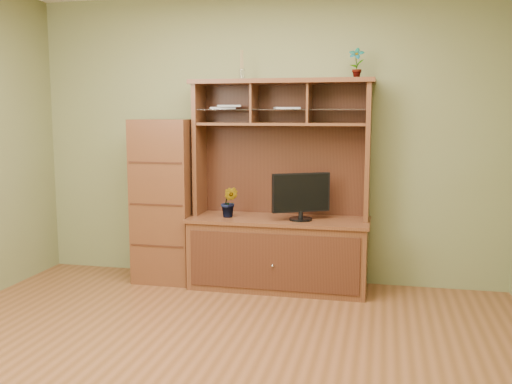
% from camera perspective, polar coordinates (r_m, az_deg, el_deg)
% --- Properties ---
extents(room, '(4.54, 4.04, 2.74)m').
position_cam_1_polar(room, '(3.52, -5.78, 3.81)').
color(room, brown).
rests_on(room, ground).
extents(media_hutch, '(1.66, 0.61, 1.90)m').
position_cam_1_polar(media_hutch, '(5.25, 2.33, -3.95)').
color(media_hutch, '#4F2916').
rests_on(media_hutch, room).
extents(monitor, '(0.49, 0.29, 0.42)m').
position_cam_1_polar(monitor, '(5.07, 4.51, -0.35)').
color(monitor, black).
rests_on(monitor, media_hutch).
extents(orchid_plant, '(0.16, 0.13, 0.28)m').
position_cam_1_polar(orchid_plant, '(5.22, -2.68, -1.01)').
color(orchid_plant, '#33581E').
rests_on(orchid_plant, media_hutch).
extents(top_plant, '(0.15, 0.12, 0.27)m').
position_cam_1_polar(top_plant, '(5.16, 10.00, 12.62)').
color(top_plant, '#286A25').
rests_on(top_plant, media_hutch).
extents(reed_diffuser, '(0.05, 0.05, 0.27)m').
position_cam_1_polar(reed_diffuser, '(5.31, -1.43, 12.28)').
color(reed_diffuser, silver).
rests_on(reed_diffuser, media_hutch).
extents(magazines, '(0.88, 0.24, 0.04)m').
position_cam_1_polar(magazines, '(5.28, -1.09, 8.44)').
color(magazines, '#9F9FA3').
rests_on(magazines, media_hutch).
extents(side_cabinet, '(0.55, 0.50, 1.54)m').
position_cam_1_polar(side_cabinet, '(5.51, -8.97, -0.85)').
color(side_cabinet, '#4F2916').
rests_on(side_cabinet, room).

